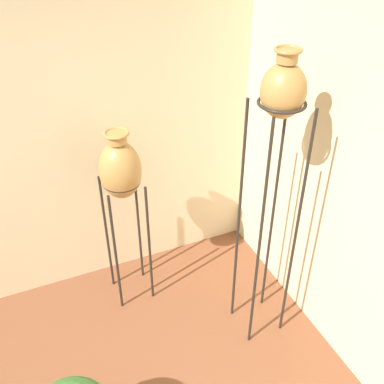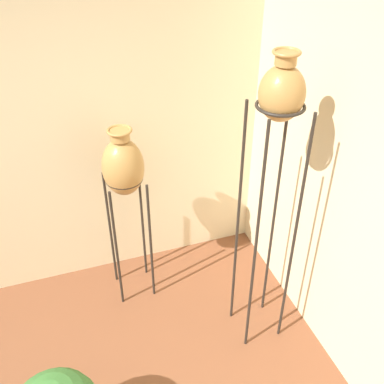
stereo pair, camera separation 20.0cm
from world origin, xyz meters
The scene contains 2 objects.
vase_stand_tall centered at (1.77, 1.12, 1.81)m, with size 0.30×0.30×2.14m.
vase_stand_medium centered at (0.98, 1.82, 1.18)m, with size 0.30×0.30×1.49m.
Camera 2 is at (0.56, -0.90, 2.85)m, focal length 42.00 mm.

